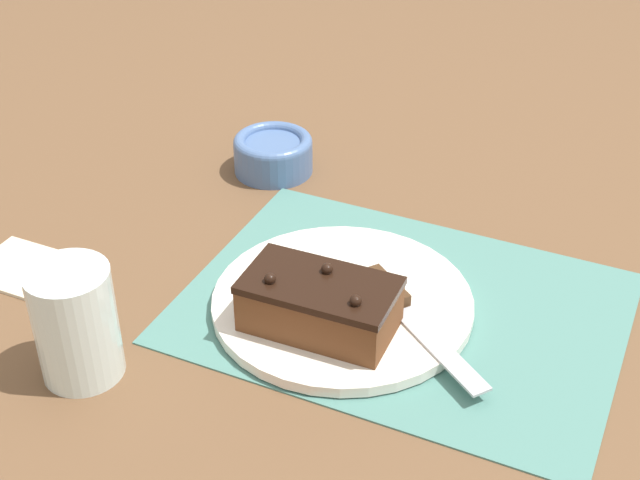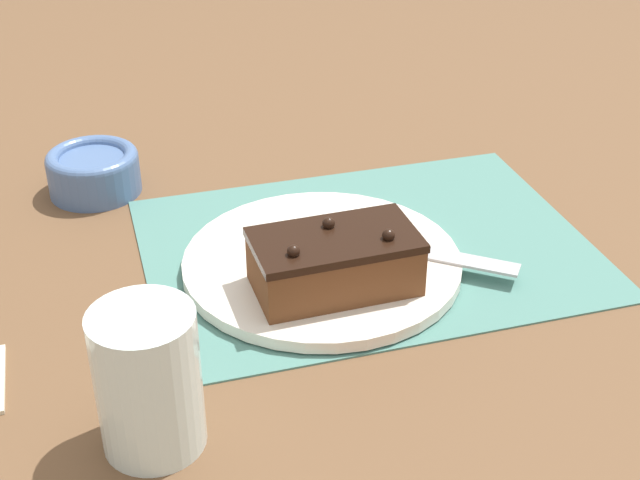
# 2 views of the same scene
# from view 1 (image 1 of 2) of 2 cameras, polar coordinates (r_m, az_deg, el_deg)

# --- Properties ---
(ground_plane) EXTENTS (3.00, 3.00, 0.00)m
(ground_plane) POSITION_cam_1_polar(r_m,az_deg,el_deg) (0.96, 5.26, -4.38)
(ground_plane) COLOR brown
(placemat_woven) EXTENTS (0.46, 0.34, 0.00)m
(placemat_woven) POSITION_cam_1_polar(r_m,az_deg,el_deg) (0.96, 5.26, -4.29)
(placemat_woven) COLOR slate
(placemat_woven) RESTS_ON ground_plane
(cake_plate) EXTENTS (0.28, 0.28, 0.01)m
(cake_plate) POSITION_cam_1_polar(r_m,az_deg,el_deg) (0.95, 1.44, -4.00)
(cake_plate) COLOR white
(cake_plate) RESTS_ON placemat_woven
(chocolate_cake) EXTENTS (0.16, 0.09, 0.06)m
(chocolate_cake) POSITION_cam_1_polar(r_m,az_deg,el_deg) (0.90, -0.02, -4.10)
(chocolate_cake) COLOR brown
(chocolate_cake) RESTS_ON cake_plate
(serving_knife) EXTENTS (0.18, 0.14, 0.01)m
(serving_knife) POSITION_cam_1_polar(r_m,az_deg,el_deg) (0.93, 5.31, -4.37)
(serving_knife) COLOR #472D19
(serving_knife) RESTS_ON cake_plate
(drinking_glass) EXTENTS (0.08, 0.08, 0.12)m
(drinking_glass) POSITION_cam_1_polar(r_m,az_deg,el_deg) (0.88, -15.36, -5.17)
(drinking_glass) COLOR silver
(drinking_glass) RESTS_ON ground_plane
(small_bowl) EXTENTS (0.11, 0.11, 0.05)m
(small_bowl) POSITION_cam_1_polar(r_m,az_deg,el_deg) (1.20, -3.02, 5.60)
(small_bowl) COLOR #4C6B9E
(small_bowl) RESTS_ON ground_plane
(folded_napkin) EXTENTS (0.11, 0.09, 0.01)m
(folded_napkin) POSITION_cam_1_polar(r_m,az_deg,el_deg) (1.07, -18.47, -1.65)
(folded_napkin) COLOR beige
(folded_napkin) RESTS_ON ground_plane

